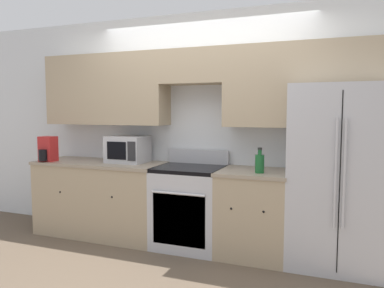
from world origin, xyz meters
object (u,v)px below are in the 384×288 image
(microwave, at_px, (128,149))
(bottle, at_px, (260,163))
(oven_range, at_px, (190,206))
(refrigerator, at_px, (339,176))

(microwave, distance_m, bottle, 1.61)
(oven_range, bearing_deg, refrigerator, 1.61)
(bottle, bearing_deg, oven_range, 171.34)
(oven_range, height_order, refrigerator, refrigerator)
(oven_range, bearing_deg, bottle, -8.66)
(refrigerator, bearing_deg, bottle, -167.50)
(oven_range, xyz_separation_m, bottle, (0.78, -0.12, 0.53))
(oven_range, relative_size, microwave, 2.35)
(oven_range, xyz_separation_m, refrigerator, (1.51, 0.04, 0.42))
(microwave, bearing_deg, refrigerator, -0.77)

